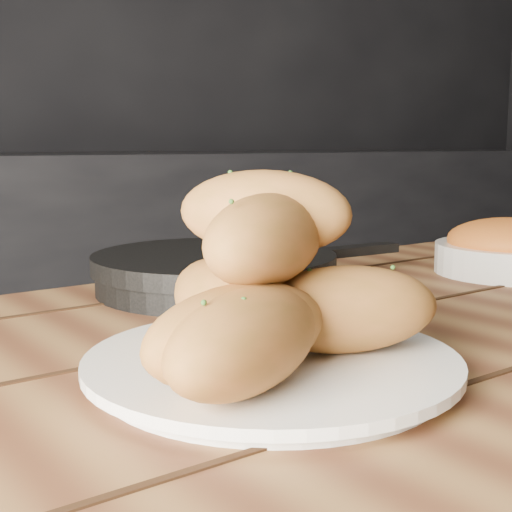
{
  "coord_description": "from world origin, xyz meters",
  "views": [
    {
      "loc": [
        -0.91,
        0.02,
        0.92
      ],
      "look_at": [
        -0.6,
        0.44,
        0.84
      ],
      "focal_mm": 50.0,
      "sensor_mm": 36.0,
      "label": 1
    }
  ],
  "objects_px": {
    "skillet": "(216,271)",
    "bowl": "(512,249)",
    "table": "(371,472)",
    "plate": "(272,366)",
    "bread_rolls": "(265,288)"
  },
  "relations": [
    {
      "from": "skillet",
      "to": "bowl",
      "type": "bearing_deg",
      "value": -20.36
    },
    {
      "from": "bread_rolls",
      "to": "bowl",
      "type": "distance_m",
      "value": 0.56
    },
    {
      "from": "plate",
      "to": "bread_rolls",
      "type": "xyz_separation_m",
      "value": [
        -0.01,
        -0.01,
        0.06
      ]
    },
    {
      "from": "bread_rolls",
      "to": "skillet",
      "type": "xyz_separation_m",
      "value": [
        0.16,
        0.3,
        -0.05
      ]
    },
    {
      "from": "table",
      "to": "skillet",
      "type": "xyz_separation_m",
      "value": [
        0.03,
        0.29,
        0.13
      ]
    },
    {
      "from": "plate",
      "to": "bowl",
      "type": "bearing_deg",
      "value": 16.14
    },
    {
      "from": "plate",
      "to": "skillet",
      "type": "distance_m",
      "value": 0.33
    },
    {
      "from": "bread_rolls",
      "to": "bowl",
      "type": "xyz_separation_m",
      "value": [
        0.54,
        0.16,
        -0.04
      ]
    },
    {
      "from": "table",
      "to": "skillet",
      "type": "distance_m",
      "value": 0.32
    },
    {
      "from": "bread_rolls",
      "to": "skillet",
      "type": "height_order",
      "value": "bread_rolls"
    },
    {
      "from": "table",
      "to": "skillet",
      "type": "height_order",
      "value": "skillet"
    },
    {
      "from": "plate",
      "to": "bread_rolls",
      "type": "height_order",
      "value": "bread_rolls"
    },
    {
      "from": "plate",
      "to": "skillet",
      "type": "xyz_separation_m",
      "value": [
        0.14,
        0.29,
        0.01
      ]
    },
    {
      "from": "table",
      "to": "skillet",
      "type": "relative_size",
      "value": 3.24
    },
    {
      "from": "table",
      "to": "bowl",
      "type": "xyz_separation_m",
      "value": [
        0.41,
        0.15,
        0.14
      ]
    }
  ]
}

